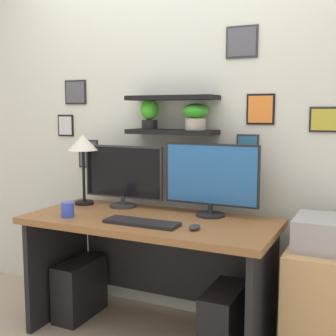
{
  "coord_description": "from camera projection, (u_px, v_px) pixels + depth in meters",
  "views": [
    {
      "loc": [
        1.23,
        -2.32,
        1.39
      ],
      "look_at": [
        0.1,
        0.05,
        1.05
      ],
      "focal_mm": 47.67,
      "sensor_mm": 36.0,
      "label": 1
    }
  ],
  "objects": [
    {
      "name": "ground_plane",
      "position": [
        150.0,
        336.0,
        2.78
      ],
      "size": [
        8.0,
        8.0,
        0.0
      ],
      "primitive_type": "plane",
      "color": "tan"
    },
    {
      "name": "back_wall_assembly",
      "position": [
        179.0,
        117.0,
        3.0
      ],
      "size": [
        4.4,
        0.24,
        2.7
      ],
      "color": "silver",
      "rests_on": "ground"
    },
    {
      "name": "desk",
      "position": [
        154.0,
        250.0,
        2.76
      ],
      "size": [
        1.52,
        0.68,
        0.75
      ],
      "color": "brown",
      "rests_on": "ground"
    },
    {
      "name": "monitor_left",
      "position": [
        123.0,
        175.0,
        2.99
      ],
      "size": [
        0.58,
        0.18,
        0.41
      ],
      "color": "#2D2D33",
      "rests_on": "desk"
    },
    {
      "name": "monitor_right",
      "position": [
        211.0,
        178.0,
        2.72
      ],
      "size": [
        0.6,
        0.18,
        0.45
      ],
      "color": "black",
      "rests_on": "desk"
    },
    {
      "name": "keyboard",
      "position": [
        142.0,
        223.0,
        2.54
      ],
      "size": [
        0.44,
        0.14,
        0.02
      ],
      "primitive_type": "cube",
      "color": "black",
      "rests_on": "desk"
    },
    {
      "name": "computer_mouse",
      "position": [
        195.0,
        227.0,
        2.42
      ],
      "size": [
        0.06,
        0.09,
        0.03
      ],
      "primitive_type": "ellipsoid",
      "color": "#2D2D33",
      "rests_on": "desk"
    },
    {
      "name": "desk_lamp",
      "position": [
        83.0,
        148.0,
        3.04
      ],
      "size": [
        0.21,
        0.21,
        0.48
      ],
      "color": "black",
      "rests_on": "desk"
    },
    {
      "name": "coffee_mug",
      "position": [
        68.0,
        210.0,
        2.71
      ],
      "size": [
        0.08,
        0.08,
        0.09
      ],
      "primitive_type": "cylinder",
      "color": "blue",
      "rests_on": "desk"
    },
    {
      "name": "drawer_cabinet",
      "position": [
        328.0,
        308.0,
        2.42
      ],
      "size": [
        0.44,
        0.5,
        0.66
      ],
      "primitive_type": "cube",
      "color": "tan",
      "rests_on": "ground"
    },
    {
      "name": "printer",
      "position": [
        332.0,
        234.0,
        2.37
      ],
      "size": [
        0.38,
        0.34,
        0.17
      ],
      "primitive_type": "cube",
      "color": "#9E9EA3",
      "rests_on": "drawer_cabinet"
    },
    {
      "name": "computer_tower_left",
      "position": [
        80.0,
        288.0,
        3.03
      ],
      "size": [
        0.18,
        0.4,
        0.39
      ],
      "primitive_type": "cube",
      "color": "black",
      "rests_on": "ground"
    },
    {
      "name": "computer_tower_right",
      "position": [
        224.0,
        324.0,
        2.51
      ],
      "size": [
        0.18,
        0.4,
        0.4
      ],
      "primitive_type": "cube",
      "color": "black",
      "rests_on": "ground"
    }
  ]
}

